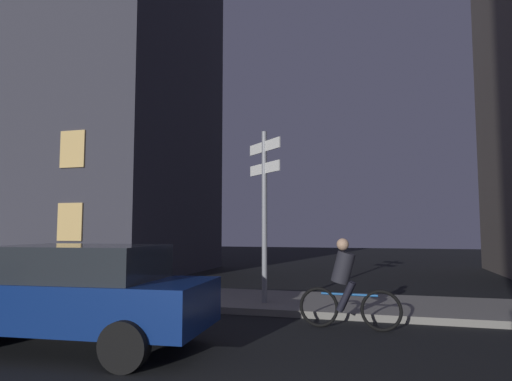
{
  "coord_description": "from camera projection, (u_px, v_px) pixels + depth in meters",
  "views": [
    {
      "loc": [
        1.29,
        -3.15,
        1.78
      ],
      "look_at": [
        -1.48,
        6.83,
        2.67
      ],
      "focal_mm": 31.47,
      "sensor_mm": 36.0,
      "label": 1
    }
  ],
  "objects": [
    {
      "name": "car_side_parked",
      "position": [
        67.0,
        293.0,
        6.75
      ],
      "size": [
        4.66,
        2.17,
        1.53
      ],
      "color": "navy",
      "rests_on": "ground_plane"
    },
    {
      "name": "sidewalk_kerb",
      "position": [
        324.0,
        304.0,
        10.23
      ],
      "size": [
        40.0,
        2.83,
        0.14
      ],
      "primitive_type": "cube",
      "color": "gray",
      "rests_on": "ground_plane"
    },
    {
      "name": "building_left_block",
      "position": [
        50.0,
        102.0,
        19.67
      ],
      "size": [
        13.15,
        8.06,
        14.66
      ],
      "color": "#383842",
      "rests_on": "ground_plane"
    },
    {
      "name": "signpost",
      "position": [
        264.0,
        201.0,
        10.21
      ],
      "size": [
        0.95,
        0.95,
        3.88
      ],
      "color": "gray",
      "rests_on": "sidewalk_kerb"
    },
    {
      "name": "cyclist",
      "position": [
        346.0,
        287.0,
        8.03
      ],
      "size": [
        1.82,
        0.35,
        1.61
      ],
      "color": "black",
      "rests_on": "ground_plane"
    }
  ]
}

